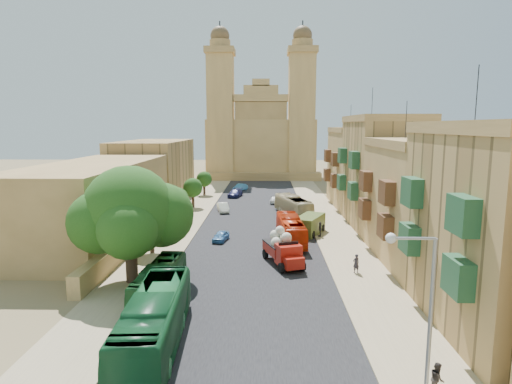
{
  "coord_description": "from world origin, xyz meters",
  "views": [
    {
      "loc": [
        1.36,
        -28.9,
        12.49
      ],
      "look_at": [
        0.0,
        26.0,
        4.0
      ],
      "focal_mm": 30.0,
      "sensor_mm": 36.0,
      "label": 1
    }
  ],
  "objects_px": {
    "ficus_tree": "(130,214)",
    "pedestrian_b": "(437,379)",
    "street_tree_d": "(204,179)",
    "streetlamp": "(420,304)",
    "street_tree_c": "(193,188)",
    "bus_green_north": "(159,281)",
    "olive_pickup": "(309,225)",
    "bus_cream_east": "(293,206)",
    "bus_green_south": "(155,320)",
    "car_cream": "(294,217)",
    "car_white_b": "(275,200)",
    "bus_red_east": "(291,230)",
    "car_blue_b": "(240,187)",
    "street_tree_b": "(177,200)",
    "red_truck": "(283,249)",
    "car_white_a": "(223,207)",
    "pedestrian_a": "(356,263)",
    "car_blue_a": "(221,236)",
    "pedestrian_c": "(320,229)",
    "church": "(261,138)",
    "car_dkblue": "(235,193)",
    "street_tree_a": "(151,219)"
  },
  "relations": [
    {
      "from": "street_tree_d",
      "to": "car_cream",
      "type": "distance_m",
      "value": 26.39
    },
    {
      "from": "street_tree_b",
      "to": "street_tree_d",
      "type": "relative_size",
      "value": 1.12
    },
    {
      "from": "car_white_b",
      "to": "bus_red_east",
      "type": "bearing_deg",
      "value": 100.01
    },
    {
      "from": "car_white_a",
      "to": "pedestrian_a",
      "type": "height_order",
      "value": "pedestrian_a"
    },
    {
      "from": "street_tree_a",
      "to": "car_white_a",
      "type": "bearing_deg",
      "value": 76.34
    },
    {
      "from": "bus_green_south",
      "to": "car_cream",
      "type": "distance_m",
      "value": 34.18
    },
    {
      "from": "street_tree_a",
      "to": "bus_green_south",
      "type": "bearing_deg",
      "value": -74.51
    },
    {
      "from": "street_tree_c",
      "to": "bus_green_north",
      "type": "relative_size",
      "value": 0.52
    },
    {
      "from": "bus_green_south",
      "to": "bus_red_east",
      "type": "bearing_deg",
      "value": 64.91
    },
    {
      "from": "street_tree_d",
      "to": "streetlamp",
      "type": "relative_size",
      "value": 0.53
    },
    {
      "from": "street_tree_d",
      "to": "pedestrian_b",
      "type": "height_order",
      "value": "street_tree_d"
    },
    {
      "from": "ficus_tree",
      "to": "car_cream",
      "type": "bearing_deg",
      "value": 57.24
    },
    {
      "from": "church",
      "to": "bus_green_south",
      "type": "height_order",
      "value": "church"
    },
    {
      "from": "street_tree_d",
      "to": "bus_red_east",
      "type": "height_order",
      "value": "street_tree_d"
    },
    {
      "from": "street_tree_b",
      "to": "bus_green_south",
      "type": "distance_m",
      "value": 30.75
    },
    {
      "from": "car_cream",
      "to": "car_white_b",
      "type": "distance_m",
      "value": 13.85
    },
    {
      "from": "red_truck",
      "to": "car_cream",
      "type": "xyz_separation_m",
      "value": [
        2.1,
        17.72,
        -0.91
      ]
    },
    {
      "from": "car_white_b",
      "to": "street_tree_a",
      "type": "bearing_deg",
      "value": 72.55
    },
    {
      "from": "bus_red_east",
      "to": "car_blue_b",
      "type": "height_order",
      "value": "bus_red_east"
    },
    {
      "from": "bus_green_north",
      "to": "pedestrian_a",
      "type": "height_order",
      "value": "bus_green_north"
    },
    {
      "from": "ficus_tree",
      "to": "pedestrian_b",
      "type": "relative_size",
      "value": 5.99
    },
    {
      "from": "ficus_tree",
      "to": "street_tree_c",
      "type": "bearing_deg",
      "value": 91.05
    },
    {
      "from": "car_white_a",
      "to": "car_white_b",
      "type": "relative_size",
      "value": 1.18
    },
    {
      "from": "street_tree_d",
      "to": "car_blue_a",
      "type": "bearing_deg",
      "value": -78.55
    },
    {
      "from": "car_blue_a",
      "to": "bus_green_north",
      "type": "bearing_deg",
      "value": -89.24
    },
    {
      "from": "car_blue_b",
      "to": "pedestrian_b",
      "type": "relative_size",
      "value": 2.52
    },
    {
      "from": "street_tree_b",
      "to": "car_dkblue",
      "type": "relative_size",
      "value": 1.05
    },
    {
      "from": "church",
      "to": "ficus_tree",
      "type": "distance_m",
      "value": 75.3
    },
    {
      "from": "ficus_tree",
      "to": "bus_red_east",
      "type": "height_order",
      "value": "ficus_tree"
    },
    {
      "from": "street_tree_d",
      "to": "streetlamp",
      "type": "distance_m",
      "value": 62.6
    },
    {
      "from": "street_tree_c",
      "to": "car_blue_a",
      "type": "height_order",
      "value": "street_tree_c"
    },
    {
      "from": "ficus_tree",
      "to": "car_white_b",
      "type": "bearing_deg",
      "value": 71.4
    },
    {
      "from": "ficus_tree",
      "to": "bus_green_south",
      "type": "xyz_separation_m",
      "value": [
        4.48,
        -10.29,
        -3.99
      ]
    },
    {
      "from": "car_white_b",
      "to": "street_tree_b",
      "type": "bearing_deg",
      "value": 58.57
    },
    {
      "from": "car_blue_a",
      "to": "red_truck",
      "type": "bearing_deg",
      "value": -38.96
    },
    {
      "from": "car_blue_a",
      "to": "pedestrian_c",
      "type": "height_order",
      "value": "pedestrian_c"
    },
    {
      "from": "bus_green_south",
      "to": "pedestrian_b",
      "type": "distance_m",
      "value": 14.9
    },
    {
      "from": "street_tree_c",
      "to": "olive_pickup",
      "type": "bearing_deg",
      "value": -44.29
    },
    {
      "from": "street_tree_a",
      "to": "bus_red_east",
      "type": "relative_size",
      "value": 0.52
    },
    {
      "from": "bus_red_east",
      "to": "bus_green_north",
      "type": "bearing_deg",
      "value": 51.76
    },
    {
      "from": "street_tree_d",
      "to": "bus_green_south",
      "type": "xyz_separation_m",
      "value": [
        5.07,
        -54.28,
        -1.3
      ]
    },
    {
      "from": "church",
      "to": "bus_cream_east",
      "type": "relative_size",
      "value": 3.68
    },
    {
      "from": "ficus_tree",
      "to": "street_tree_b",
      "type": "distance_m",
      "value": 20.14
    },
    {
      "from": "red_truck",
      "to": "car_white_a",
      "type": "relative_size",
      "value": 1.51
    },
    {
      "from": "streetlamp",
      "to": "red_truck",
      "type": "xyz_separation_m",
      "value": [
        -4.82,
        20.68,
        -3.72
      ]
    },
    {
      "from": "street_tree_c",
      "to": "bus_red_east",
      "type": "relative_size",
      "value": 0.47
    },
    {
      "from": "street_tree_d",
      "to": "bus_green_north",
      "type": "relative_size",
      "value": 0.5
    },
    {
      "from": "olive_pickup",
      "to": "car_dkblue",
      "type": "bearing_deg",
      "value": 112.09
    },
    {
      "from": "olive_pickup",
      "to": "bus_cream_east",
      "type": "height_order",
      "value": "bus_cream_east"
    },
    {
      "from": "bus_green_south",
      "to": "pedestrian_b",
      "type": "relative_size",
      "value": 7.3
    }
  ]
}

